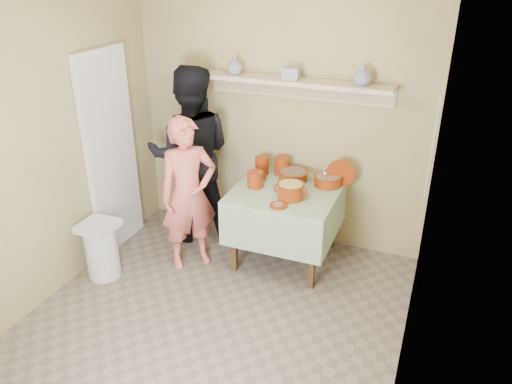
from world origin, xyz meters
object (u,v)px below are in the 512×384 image
at_px(cazuela_rice, 291,190).
at_px(person_cook, 189,194).
at_px(person_helper, 191,155).
at_px(serving_table, 286,201).
at_px(trash_bin, 102,249).

bearing_deg(cazuela_rice, person_cook, -165.33).
relative_size(person_helper, serving_table, 1.88).
distance_m(person_cook, trash_bin, 0.96).
height_order(person_cook, serving_table, person_cook).
relative_size(serving_table, trash_bin, 1.74).
relative_size(cazuela_rice, trash_bin, 0.59).
bearing_deg(trash_bin, serving_table, 31.36).
bearing_deg(person_cook, serving_table, -19.18).
height_order(person_cook, trash_bin, person_cook).
bearing_deg(person_helper, serving_table, 150.64).
height_order(person_helper, cazuela_rice, person_helper).
bearing_deg(serving_table, person_helper, 174.37).
height_order(person_cook, person_helper, person_helper).
height_order(serving_table, trash_bin, serving_table).
bearing_deg(person_cook, trash_bin, 171.47).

